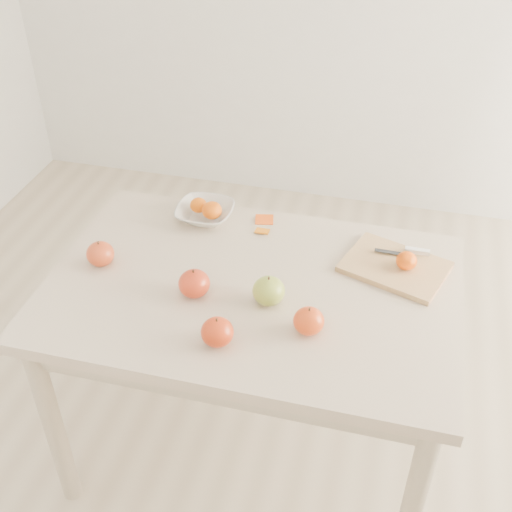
# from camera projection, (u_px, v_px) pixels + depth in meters

# --- Properties ---
(ground) EXTENTS (3.50, 3.50, 0.00)m
(ground) POSITION_uv_depth(u_px,v_px,m) (253.00, 444.00, 2.33)
(ground) COLOR #C6B293
(ground) RESTS_ON ground
(table) EXTENTS (1.20, 0.80, 0.75)m
(table) POSITION_uv_depth(u_px,v_px,m) (252.00, 310.00, 1.93)
(table) COLOR #C6B196
(table) RESTS_ON ground
(cutting_board) EXTENTS (0.35, 0.30, 0.02)m
(cutting_board) POSITION_uv_depth(u_px,v_px,m) (395.00, 267.00, 1.93)
(cutting_board) COLOR tan
(cutting_board) RESTS_ON table
(board_tangerine) EXTENTS (0.06, 0.06, 0.05)m
(board_tangerine) POSITION_uv_depth(u_px,v_px,m) (407.00, 261.00, 1.89)
(board_tangerine) COLOR #DE6007
(board_tangerine) RESTS_ON cutting_board
(fruit_bowl) EXTENTS (0.19, 0.19, 0.05)m
(fruit_bowl) POSITION_uv_depth(u_px,v_px,m) (205.00, 213.00, 2.14)
(fruit_bowl) COLOR silver
(fruit_bowl) RESTS_ON table
(bowl_tangerine_near) EXTENTS (0.06, 0.06, 0.05)m
(bowl_tangerine_near) POSITION_uv_depth(u_px,v_px,m) (198.00, 205.00, 2.14)
(bowl_tangerine_near) COLOR #E75808
(bowl_tangerine_near) RESTS_ON fruit_bowl
(bowl_tangerine_far) EXTENTS (0.07, 0.07, 0.06)m
(bowl_tangerine_far) POSITION_uv_depth(u_px,v_px,m) (212.00, 210.00, 2.11)
(bowl_tangerine_far) COLOR #E94B08
(bowl_tangerine_far) RESTS_ON fruit_bowl
(orange_peel_a) EXTENTS (0.07, 0.06, 0.01)m
(orange_peel_a) POSITION_uv_depth(u_px,v_px,m) (264.00, 221.00, 2.14)
(orange_peel_a) COLOR #D74B0F
(orange_peel_a) RESTS_ON table
(orange_peel_b) EXTENTS (0.05, 0.04, 0.01)m
(orange_peel_b) POSITION_uv_depth(u_px,v_px,m) (262.00, 232.00, 2.09)
(orange_peel_b) COLOR orange
(orange_peel_b) RESTS_ON table
(paring_knife) EXTENTS (0.17, 0.04, 0.01)m
(paring_knife) POSITION_uv_depth(u_px,v_px,m) (413.00, 251.00, 1.96)
(paring_knife) COLOR white
(paring_knife) RESTS_ON cutting_board
(apple_green) EXTENTS (0.09, 0.09, 0.08)m
(apple_green) POSITION_uv_depth(u_px,v_px,m) (269.00, 291.00, 1.79)
(apple_green) COLOR olive
(apple_green) RESTS_ON table
(apple_red_b) EXTENTS (0.09, 0.09, 0.08)m
(apple_red_b) POSITION_uv_depth(u_px,v_px,m) (194.00, 284.00, 1.82)
(apple_red_b) COLOR maroon
(apple_red_b) RESTS_ON table
(apple_red_c) EXTENTS (0.09, 0.09, 0.08)m
(apple_red_c) POSITION_uv_depth(u_px,v_px,m) (217.00, 332.00, 1.66)
(apple_red_c) COLOR maroon
(apple_red_c) RESTS_ON table
(apple_red_e) EXTENTS (0.08, 0.08, 0.08)m
(apple_red_e) POSITION_uv_depth(u_px,v_px,m) (309.00, 321.00, 1.70)
(apple_red_e) COLOR #A71C06
(apple_red_e) RESTS_ON table
(apple_red_d) EXTENTS (0.08, 0.08, 0.08)m
(apple_red_d) POSITION_uv_depth(u_px,v_px,m) (100.00, 254.00, 1.93)
(apple_red_d) COLOR #8E1006
(apple_red_d) RESTS_ON table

